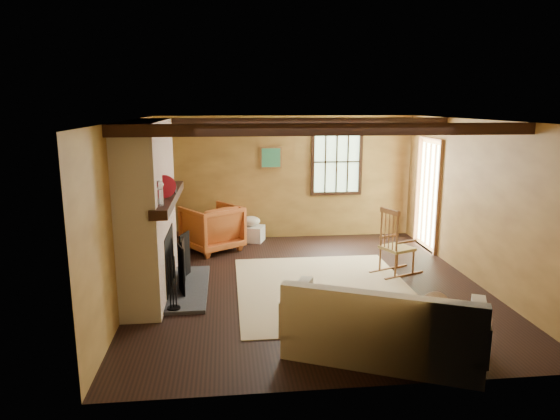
{
  "coord_description": "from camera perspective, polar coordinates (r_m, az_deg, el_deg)",
  "views": [
    {
      "loc": [
        -1.18,
        -6.89,
        2.62
      ],
      "look_at": [
        -0.38,
        0.4,
        1.05
      ],
      "focal_mm": 32.0,
      "sensor_mm": 36.0,
      "label": 1
    }
  ],
  "objects": [
    {
      "name": "armchair",
      "position": [
        9.13,
        -7.78,
        -2.03
      ],
      "size": [
        1.25,
        1.26,
        0.84
      ],
      "primitive_type": "imported",
      "rotation": [
        0.0,
        0.0,
        -2.54
      ],
      "color": "#BF6026",
      "rests_on": "ground"
    },
    {
      "name": "sofa",
      "position": [
        5.48,
        11.67,
        -13.32
      ],
      "size": [
        2.22,
        1.66,
        0.82
      ],
      "rotation": [
        0.0,
        0.0,
        -0.43
      ],
      "color": "beige",
      "rests_on": "ground"
    },
    {
      "name": "rug",
      "position": [
        7.32,
        5.08,
        -8.96
      ],
      "size": [
        2.5,
        3.0,
        0.01
      ],
      "primitive_type": "cube",
      "color": "tan",
      "rests_on": "ground"
    },
    {
      "name": "fireplace",
      "position": [
        7.13,
        -14.56,
        -0.62
      ],
      "size": [
        1.02,
        2.3,
        2.4
      ],
      "color": "#96593A",
      "rests_on": "ground"
    },
    {
      "name": "rocking_chair",
      "position": [
        8.01,
        13.04,
        -4.03
      ],
      "size": [
        0.86,
        0.66,
        1.06
      ],
      "rotation": [
        0.0,
        0.0,
        1.97
      ],
      "color": "tan",
      "rests_on": "ground"
    },
    {
      "name": "ground",
      "position": [
        7.47,
        3.26,
        -8.52
      ],
      "size": [
        5.5,
        5.5,
        0.0
      ],
      "primitive_type": "plane",
      "color": "black",
      "rests_on": "ground"
    },
    {
      "name": "room_envelope",
      "position": [
        7.35,
        4.78,
        4.3
      ],
      "size": [
        5.02,
        5.52,
        2.44
      ],
      "color": "#AC823D",
      "rests_on": "ground"
    },
    {
      "name": "laundry_basket",
      "position": [
        9.73,
        -3.39,
        -2.69
      ],
      "size": [
        0.6,
        0.52,
        0.3
      ],
      "primitive_type": "cube",
      "rotation": [
        0.0,
        0.0,
        -0.33
      ],
      "color": "white",
      "rests_on": "ground"
    },
    {
      "name": "basket_pillow",
      "position": [
        9.67,
        -3.41,
        -1.28
      ],
      "size": [
        0.42,
        0.36,
        0.19
      ],
      "primitive_type": "ellipsoid",
      "rotation": [
        0.0,
        0.0,
        0.13
      ],
      "color": "beige",
      "rests_on": "laundry_basket"
    },
    {
      "name": "firewood_pile",
      "position": [
        9.68,
        -9.85,
        -3.1
      ],
      "size": [
        0.68,
        0.12,
        0.25
      ],
      "color": "#543524",
      "rests_on": "ground"
    }
  ]
}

